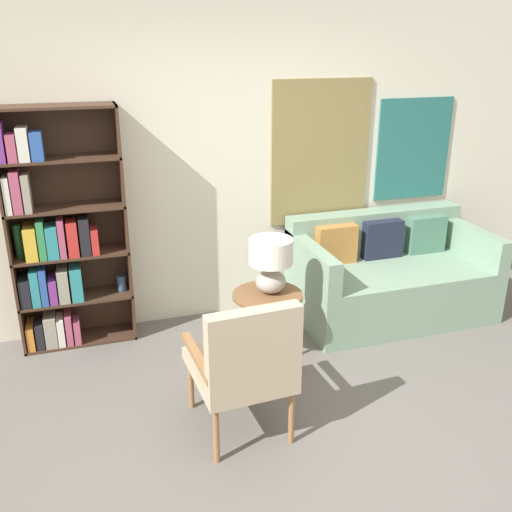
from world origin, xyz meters
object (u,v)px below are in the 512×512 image
Objects in this scene: bookshelf at (56,242)px; table_lamp at (271,261)px; armchair at (245,361)px; couch at (388,277)px; side_table at (268,301)px.

bookshelf is 1.65m from table_lamp.
bookshelf is 1.90m from armchair.
table_lamp is (0.46, 0.85, 0.26)m from armchair.
couch is at bearing 18.48° from table_lamp.
armchair is (1.03, -1.57, -0.32)m from bookshelf.
armchair is 1.00m from table_lamp.
couch is at bearing 36.62° from armchair.
armchair is 2.24× the size of table_lamp.
armchair is 1.71× the size of side_table.
side_table is (0.42, 0.83, -0.05)m from armchair.
bookshelf is 2.80m from couch.
side_table is 1.31× the size of table_lamp.
couch is at bearing -6.21° from bookshelf.
table_lamp is at bearing -161.52° from couch.
bookshelf is at bearing 173.79° from couch.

